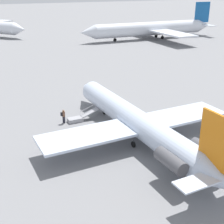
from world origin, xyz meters
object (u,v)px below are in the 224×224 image
at_px(boarding_stairs, 78,118).
at_px(airplane_far_left, 152,28).
at_px(airplane_main, 137,122).
at_px(passenger, 63,115).

bearing_deg(boarding_stairs, airplane_far_left, 48.55).
height_order(airplane_main, airplane_far_left, airplane_far_left).
xyz_separation_m(airplane_main, passenger, (8.19, 5.47, -1.13)).
distance_m(airplane_main, passenger, 9.91).
xyz_separation_m(boarding_stairs, passenger, (0.32, 1.79, 0.62)).
relative_size(airplane_main, airplane_far_left, 0.61).
xyz_separation_m(airplane_far_left, passenger, (-49.81, 48.64, -2.27)).
xyz_separation_m(airplane_far_left, boarding_stairs, (-50.14, 46.85, -2.89)).
distance_m(boarding_stairs, passenger, 1.93).
distance_m(airplane_far_left, boarding_stairs, 68.68).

